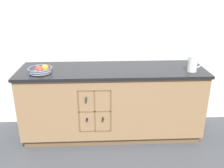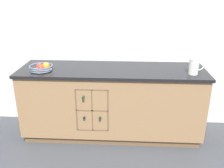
# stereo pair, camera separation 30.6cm
# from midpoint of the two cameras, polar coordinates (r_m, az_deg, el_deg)

# --- Properties ---
(ground_plane) EXTENTS (14.00, 14.00, 0.00)m
(ground_plane) POSITION_cam_midpoint_polar(r_m,az_deg,el_deg) (3.50, -2.55, -11.09)
(ground_plane) COLOR #383A3F
(back_wall) EXTENTS (4.67, 0.06, 2.55)m
(back_wall) POSITION_cam_midpoint_polar(r_m,az_deg,el_deg) (3.39, -2.95, 11.16)
(back_wall) COLOR silver
(back_wall) RESTS_ON ground_plane
(kitchen_island) EXTENTS (2.31, 0.71, 0.92)m
(kitchen_island) POSITION_cam_midpoint_polar(r_m,az_deg,el_deg) (3.27, -2.72, -4.18)
(kitchen_island) COLOR brown
(kitchen_island) RESTS_ON ground_plane
(fruit_bowl) EXTENTS (0.29, 0.29, 0.09)m
(fruit_bowl) POSITION_cam_midpoint_polar(r_m,az_deg,el_deg) (3.09, -18.80, 3.10)
(fruit_bowl) COLOR #4C5666
(fruit_bowl) RESTS_ON kitchen_island
(white_pitcher) EXTENTS (0.18, 0.12, 0.19)m
(white_pitcher) POSITION_cam_midpoint_polar(r_m,az_deg,el_deg) (3.09, 15.34, 4.51)
(white_pitcher) COLOR silver
(white_pitcher) RESTS_ON kitchen_island
(ceramic_mug) EXTENTS (0.11, 0.08, 0.08)m
(ceramic_mug) POSITION_cam_midpoint_polar(r_m,az_deg,el_deg) (3.30, 15.27, 4.59)
(ceramic_mug) COLOR #4C7A56
(ceramic_mug) RESTS_ON kitchen_island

